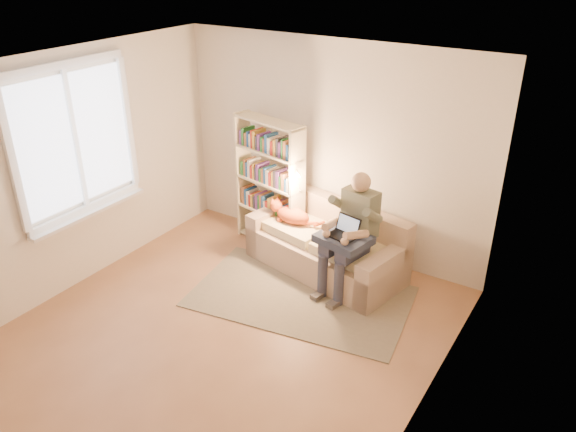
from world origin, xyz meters
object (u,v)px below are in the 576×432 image
Objects in this scene: person at (352,228)px; sofa at (327,248)px; laptop at (343,230)px; cat at (293,215)px; bookshelf at (269,178)px.

sofa is at bearing 162.03° from person.
cat is at bearing 170.39° from laptop.
person is (0.41, -0.23, 0.48)m from sofa.
person reaches higher than sofa.
person is 0.92m from cat.
sofa is at bearing 2.19° from bookshelf.
person is 0.83× the size of bookshelf.
sofa is at bearing 148.07° from laptop.
bookshelf is (-1.33, 0.39, 0.15)m from person.
person is 1.40m from bookshelf.
bookshelf reaches higher than cat.
laptop is (0.37, -0.35, 0.49)m from sofa.
person is at bearing 81.34° from laptop.
bookshelf is at bearing 175.27° from person.
laptop is (-0.04, -0.12, 0.01)m from person.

